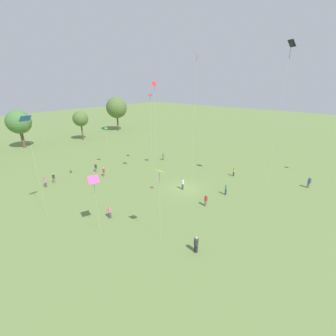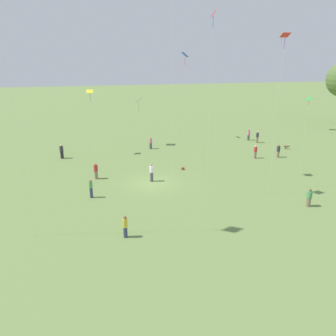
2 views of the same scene
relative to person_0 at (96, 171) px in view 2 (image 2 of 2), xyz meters
The scene contains 21 objects.
ground_plane 6.09m from the person_0, 65.03° to the left, with size 240.00×240.00×0.00m, color olive.
person_0 is the anchor object (origin of this frame).
person_1 12.41m from the person_0, ahead, with size 0.35×0.35×1.66m.
person_2 22.55m from the person_0, 96.51° to the left, with size 0.50×0.50×1.67m.
person_3 5.81m from the person_0, 69.54° to the left, with size 0.41×0.41×1.87m.
person_4 25.45m from the person_0, 113.00° to the left, with size 0.49×0.49×1.70m.
person_5 12.73m from the person_0, 143.33° to the left, with size 0.50×0.50×1.62m.
person_6 20.35m from the person_0, 57.87° to the left, with size 0.63×0.63×1.61m.
person_7 19.64m from the person_0, 98.37° to the left, with size 0.55×0.55×1.67m.
person_8 25.62m from the person_0, 116.85° to the left, with size 0.56×0.56×1.66m.
person_10 9.21m from the person_0, 154.72° to the right, with size 0.54×0.54×1.79m.
person_11 4.81m from the person_0, ahead, with size 0.36×0.36×1.74m.
kite_1 15.02m from the person_0, 152.68° to the left, with size 1.31×1.21×6.64m.
kite_2 37.16m from the person_0, 119.57° to the left, with size 1.19×1.10×15.65m.
kite_4 24.06m from the person_0, 87.42° to the left, with size 0.63×0.60×7.75m.
kite_5 11.49m from the person_0, behind, with size 0.75×0.81×8.17m.
kite_6 23.30m from the person_0, 137.99° to the left, with size 1.13×0.93×12.61m.
kite_7 21.08m from the person_0, 68.89° to the left, with size 0.72×0.78×13.88m.
kite_8 17.85m from the person_0, 79.21° to the left, with size 0.79×0.58×15.95m.
dog_0 26.37m from the person_0, 102.77° to the left, with size 0.42×0.77×0.51m.
picnic_bag_0 9.56m from the person_0, 94.51° to the left, with size 0.41×0.41×0.24m.
Camera 2 is at (30.05, -5.54, 11.99)m, focal length 35.00 mm.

